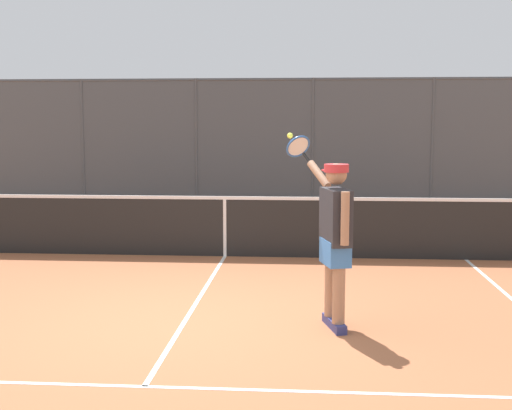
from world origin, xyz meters
TOP-DOWN VIEW (x-y plane):
  - ground_plane at (0.00, 0.00)m, footprint 60.00×60.00m
  - court_line_markings at (0.00, 1.97)m, footprint 7.58×9.72m
  - fence_backdrop at (0.00, -10.17)m, footprint 17.26×1.37m
  - tennis_net at (0.00, -3.61)m, footprint 9.74×0.09m
  - tennis_player at (-1.57, 0.02)m, footprint 0.73×1.31m

SIDE VIEW (x-z plane):
  - ground_plane at x=0.00m, z-range 0.00..0.00m
  - court_line_markings at x=0.00m, z-range 0.00..0.01m
  - tennis_net at x=0.00m, z-range -0.04..1.03m
  - tennis_player at x=-1.57m, z-range 0.01..2.00m
  - fence_backdrop at x=0.00m, z-range -0.24..2.96m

